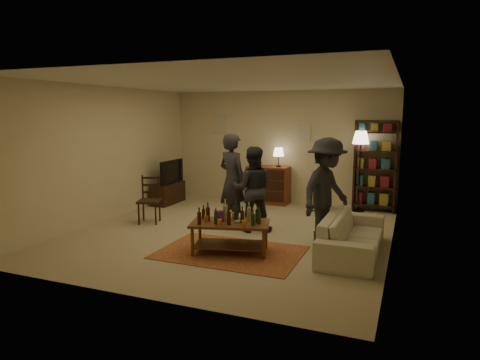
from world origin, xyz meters
The scene contains 13 objects.
floor centered at (0.00, 0.00, 0.00)m, with size 6.00×6.00×0.00m, color #C6B793.
room_shell centered at (-0.65, 2.98, 1.81)m, with size 6.00×6.00×6.00m.
rug centered at (0.43, -1.08, 0.01)m, with size 2.20×1.50×0.01m, color maroon.
coffee_table centered at (0.43, -1.07, 0.43)m, with size 1.33×0.94×0.83m.
dining_chair centered at (-1.82, 0.08, 0.50)m, with size 0.52×0.52×0.95m.
tv_stand centered at (-2.44, 1.80, 0.38)m, with size 0.40×1.00×1.06m.
dresser centered at (-0.19, 2.71, 0.48)m, with size 1.00×0.50×1.36m.
bookshelf centered at (2.25, 2.78, 1.03)m, with size 0.90×0.34×2.02m.
floor_lamp centered at (1.93, 2.65, 1.52)m, with size 0.36×0.36×1.78m.
sofa centered at (2.20, -0.40, 0.30)m, with size 2.08×0.81×0.61m, color beige.
person_left centered at (-0.14, 0.36, 0.90)m, with size 0.66×0.43×1.81m, color #2A2A33.
person_right centered at (0.30, 0.25, 0.79)m, with size 0.76×0.59×1.57m, color #28272F.
person_by_sofa centered at (1.70, 0.02, 0.89)m, with size 1.14×0.66×1.77m, color #24242B.
Camera 1 is at (2.98, -7.00, 2.16)m, focal length 32.00 mm.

